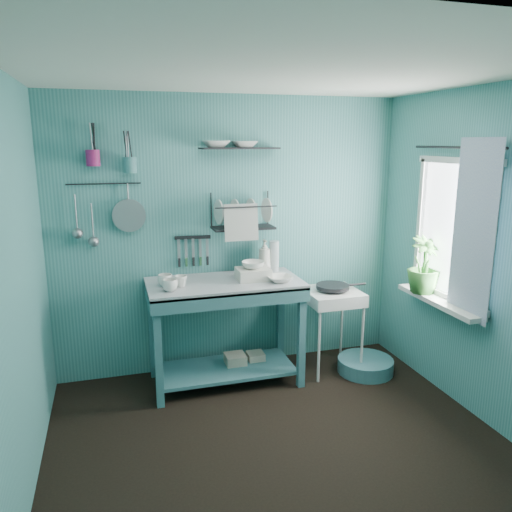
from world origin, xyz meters
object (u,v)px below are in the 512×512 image
object	(u,v)px
mug_right	(165,280)
colander	(129,216)
storage_tin_large	(235,366)
work_counter	(225,332)
mug_mid	(181,281)
dish_rack	(243,211)
floor_basin	(365,365)
utensil_cup_teal	(130,165)
hotplate_stand	(331,330)
frying_pan	(333,287)
mug_left	(170,285)
utensil_cup_magenta	(93,158)
potted_plant	(424,265)
water_bottle	(274,256)
soap_bottle	(264,256)
storage_tin_small	(256,363)
wash_tub	(253,274)

from	to	relation	value
mug_right	colander	xyz separation A→B (m)	(-0.25, 0.32, 0.50)
storage_tin_large	work_counter	bearing A→B (deg)	-153.43
mug_mid	dish_rack	distance (m)	0.85
mug_mid	dish_rack	world-z (taller)	dish_rack
dish_rack	floor_basin	bearing A→B (deg)	-15.89
mug_mid	dish_rack	size ratio (longest dim) A/B	0.18
utensil_cup_teal	storage_tin_large	size ratio (longest dim) A/B	0.59
hotplate_stand	floor_basin	size ratio (longest dim) A/B	1.51
utensil_cup_teal	storage_tin_large	distance (m)	1.99
frying_pan	mug_left	bearing A→B (deg)	-175.10
utensil_cup_magenta	mug_mid	bearing A→B (deg)	-29.01
utensil_cup_teal	potted_plant	bearing A→B (deg)	-18.08
water_bottle	storage_tin_large	distance (m)	1.06
potted_plant	soap_bottle	bearing A→B (deg)	150.68
storage_tin_small	mug_left	bearing A→B (deg)	-162.90
mug_left	utensil_cup_teal	bearing A→B (deg)	118.11
wash_tub	storage_tin_large	distance (m)	0.88
utensil_cup_magenta	utensil_cup_teal	xyz separation A→B (m)	(0.29, 0.00, -0.06)
wash_tub	hotplate_stand	distance (m)	0.96
soap_bottle	wash_tub	bearing A→B (deg)	-127.69
dish_rack	water_bottle	bearing A→B (deg)	2.62
soap_bottle	utensil_cup_magenta	world-z (taller)	utensil_cup_magenta
mug_mid	storage_tin_large	size ratio (longest dim) A/B	0.45
utensil_cup_teal	potted_plant	size ratio (longest dim) A/B	0.27
wash_tub	dish_rack	size ratio (longest dim) A/B	0.51
hotplate_stand	storage_tin_small	distance (m)	0.76
water_bottle	dish_rack	bearing A→B (deg)	176.52
work_counter	soap_bottle	distance (m)	0.77
soap_bottle	hotplate_stand	bearing A→B (deg)	-21.99
work_counter	storage_tin_small	xyz separation A→B (m)	(0.30, 0.08, -0.36)
mug_left	soap_bottle	size ratio (longest dim) A/B	0.41
soap_bottle	frying_pan	bearing A→B (deg)	-21.99
mug_left	storage_tin_small	size ratio (longest dim) A/B	0.61
soap_bottle	potted_plant	world-z (taller)	potted_plant
dish_rack	work_counter	bearing A→B (deg)	-128.07
water_bottle	utensil_cup_magenta	bearing A→B (deg)	177.47
mug_mid	storage_tin_small	size ratio (longest dim) A/B	0.50
utensil_cup_teal	storage_tin_small	xyz separation A→B (m)	(1.02, -0.21, -1.81)
soap_bottle	colander	distance (m)	1.24
frying_pan	utensil_cup_magenta	world-z (taller)	utensil_cup_magenta
floor_basin	utensil_cup_magenta	bearing A→B (deg)	168.27
dish_rack	mug_right	bearing A→B (deg)	-155.89
mug_left	utensil_cup_teal	distance (m)	1.06
work_counter	floor_basin	distance (m)	1.36
mug_right	storage_tin_large	size ratio (longest dim) A/B	0.56
wash_tub	hotplate_stand	xyz separation A→B (m)	(0.75, -0.01, -0.59)
soap_bottle	mug_right	bearing A→B (deg)	-167.74
wash_tub	storage_tin_small	bearing A→B (deg)	63.43
storage_tin_large	dish_rack	bearing A→B (deg)	55.11
soap_bottle	frying_pan	size ratio (longest dim) A/B	1.00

